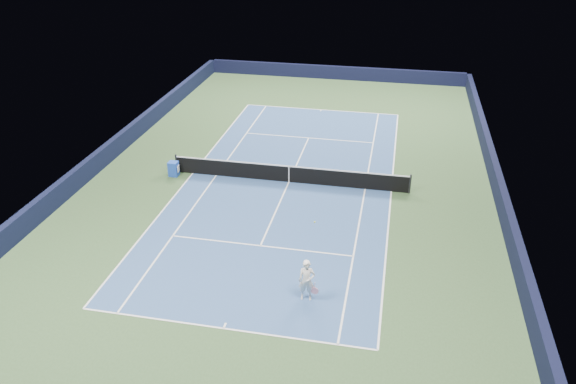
# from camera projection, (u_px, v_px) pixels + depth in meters

# --- Properties ---
(ground) EXTENTS (40.00, 40.00, 0.00)m
(ground) POSITION_uv_depth(u_px,v_px,m) (289.00, 182.00, 30.37)
(ground) COLOR #304B29
(ground) RESTS_ON ground
(wall_far) EXTENTS (22.00, 0.35, 1.10)m
(wall_far) POSITION_uv_depth(u_px,v_px,m) (335.00, 73.00, 47.30)
(wall_far) COLOR black
(wall_far) RESTS_ON ground
(wall_right) EXTENTS (0.35, 40.00, 1.10)m
(wall_right) POSITION_uv_depth(u_px,v_px,m) (500.00, 192.00, 28.21)
(wall_right) COLOR black
(wall_right) RESTS_ON ground
(wall_left) EXTENTS (0.35, 40.00, 1.10)m
(wall_left) POSITION_uv_depth(u_px,v_px,m) (103.00, 157.00, 32.02)
(wall_left) COLOR black
(wall_left) RESTS_ON ground
(court_surface) EXTENTS (10.97, 23.77, 0.01)m
(court_surface) POSITION_uv_depth(u_px,v_px,m) (289.00, 182.00, 30.37)
(court_surface) COLOR #2D4C7F
(court_surface) RESTS_ON ground
(baseline_far) EXTENTS (10.97, 0.08, 0.00)m
(baseline_far) POSITION_uv_depth(u_px,v_px,m) (321.00, 110.00, 40.67)
(baseline_far) COLOR white
(baseline_far) RESTS_ON ground
(baseline_near) EXTENTS (10.97, 0.08, 0.00)m
(baseline_near) POSITION_uv_depth(u_px,v_px,m) (223.00, 328.00, 20.07)
(baseline_near) COLOR white
(baseline_near) RESTS_ON ground
(sideline_doubles_right) EXTENTS (0.08, 23.77, 0.00)m
(sideline_doubles_right) POSITION_uv_depth(u_px,v_px,m) (391.00, 191.00, 29.40)
(sideline_doubles_right) COLOR white
(sideline_doubles_right) RESTS_ON ground
(sideline_doubles_left) EXTENTS (0.08, 23.77, 0.00)m
(sideline_doubles_left) POSITION_uv_depth(u_px,v_px,m) (193.00, 173.00, 31.33)
(sideline_doubles_left) COLOR white
(sideline_doubles_left) RESTS_ON ground
(sideline_singles_right) EXTENTS (0.08, 23.77, 0.00)m
(sideline_singles_right) POSITION_uv_depth(u_px,v_px,m) (365.00, 189.00, 29.65)
(sideline_singles_right) COLOR white
(sideline_singles_right) RESTS_ON ground
(sideline_singles_left) EXTENTS (0.08, 23.77, 0.00)m
(sideline_singles_left) POSITION_uv_depth(u_px,v_px,m) (216.00, 175.00, 31.09)
(sideline_singles_left) COLOR white
(sideline_singles_left) RESTS_ON ground
(service_line_far) EXTENTS (8.23, 0.08, 0.00)m
(service_line_far) POSITION_uv_depth(u_px,v_px,m) (309.00, 138.00, 35.92)
(service_line_far) COLOR white
(service_line_far) RESTS_ON ground
(service_line_near) EXTENTS (8.23, 0.08, 0.00)m
(service_line_near) POSITION_uv_depth(u_px,v_px,m) (260.00, 246.00, 24.82)
(service_line_near) COLOR white
(service_line_near) RESTS_ON ground
(center_service_line) EXTENTS (0.08, 12.80, 0.00)m
(center_service_line) POSITION_uv_depth(u_px,v_px,m) (289.00, 182.00, 30.37)
(center_service_line) COLOR white
(center_service_line) RESTS_ON ground
(center_mark_far) EXTENTS (0.08, 0.30, 0.00)m
(center_mark_far) POSITION_uv_depth(u_px,v_px,m) (321.00, 110.00, 40.54)
(center_mark_far) COLOR white
(center_mark_far) RESTS_ON ground
(center_mark_near) EXTENTS (0.08, 0.30, 0.00)m
(center_mark_near) POSITION_uv_depth(u_px,v_px,m) (225.00, 326.00, 20.20)
(center_mark_near) COLOR white
(center_mark_near) RESTS_ON ground
(tennis_net) EXTENTS (12.90, 0.10, 1.07)m
(tennis_net) POSITION_uv_depth(u_px,v_px,m) (289.00, 174.00, 30.14)
(tennis_net) COLOR black
(tennis_net) RESTS_ON ground
(sponsor_cube) EXTENTS (0.57, 0.46, 0.83)m
(sponsor_cube) POSITION_uv_depth(u_px,v_px,m) (174.00, 169.00, 30.89)
(sponsor_cube) COLOR blue
(sponsor_cube) RESTS_ON ground
(tennis_player) EXTENTS (0.81, 1.27, 2.88)m
(tennis_player) POSITION_uv_depth(u_px,v_px,m) (307.00, 280.00, 21.17)
(tennis_player) COLOR white
(tennis_player) RESTS_ON ground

